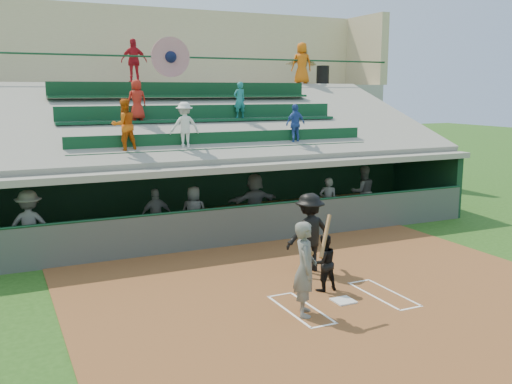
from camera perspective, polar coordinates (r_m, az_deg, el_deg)
name	(u,v)px	position (r m, az deg, el deg)	size (l,w,h in m)	color
ground	(343,302)	(12.23, 8.72, -10.85)	(100.00, 100.00, 0.00)	#224A15
dirt_slab	(330,294)	(12.62, 7.45, -10.10)	(11.00, 9.00, 0.02)	brown
home_plate	(343,301)	(12.22, 8.73, -10.70)	(0.43, 0.43, 0.03)	silver
batters_box_chalk	(343,301)	(12.22, 8.73, -10.75)	(2.65, 1.85, 0.01)	white
dugout_floor	(223,230)	(17.96, -3.30, -3.85)	(16.00, 3.50, 0.04)	gray
concourse_slab	(162,141)	(23.93, -9.38, 5.07)	(20.00, 3.00, 4.60)	gray
grandstand	(184,148)	(21.07, -7.19, 4.35)	(20.40, 10.40, 7.80)	#4A4F4A
batter_at_plate	(305,268)	(11.17, 4.95, -7.61)	(0.97, 0.82, 1.95)	#565853
catcher	(324,263)	(12.61, 6.77, -7.03)	(0.61, 0.48, 1.26)	black
home_umpire	(309,232)	(13.83, 5.36, -4.05)	(1.24, 0.71, 1.92)	black
dugout_bench	(210,215)	(19.05, -4.65, -2.32)	(14.57, 0.44, 0.44)	olive
dugout_player_a	(30,225)	(15.72, -21.69, -3.11)	(1.18, 0.68, 1.82)	#5E615B
dugout_player_b	(156,216)	(16.54, -9.94, -2.35)	(0.92, 0.38, 1.57)	#5A5E58
dugout_player_c	(194,213)	(16.75, -6.22, -2.08)	(0.77, 0.50, 1.57)	#525450
dugout_player_d	(255,202)	(17.66, -0.14, -1.03)	(1.66, 0.53, 1.79)	#555853
dugout_player_e	(328,201)	(18.52, 7.22, -0.95)	(0.57, 0.37, 1.56)	#5D605A
dugout_player_f	(363,192)	(19.85, 10.64, 0.02)	(0.86, 0.67, 1.78)	#545752
trash_bin	(323,75)	(26.66, 6.69, 11.52)	(0.57, 0.57, 0.86)	black
concourse_staff_a	(134,61)	(22.96, -12.09, 12.66)	(1.00, 0.42, 1.71)	#AC131D
concourse_staff_b	(302,63)	(24.70, 4.59, 12.69)	(0.85, 0.55, 1.74)	#CF5A0C
concourse_staff_c	(302,66)	(24.91, 4.67, 12.49)	(1.47, 0.47, 1.58)	tan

